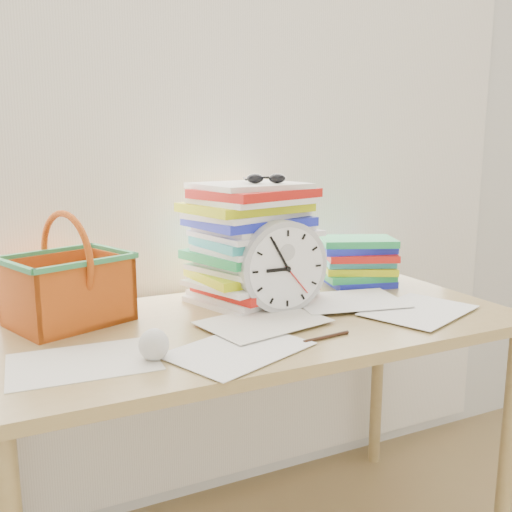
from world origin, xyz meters
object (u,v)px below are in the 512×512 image
clock (282,267)px  basket (67,269)px  desk (258,345)px  book_stack (356,262)px  paper_stack (251,243)px

clock → basket: 0.57m
desk → clock: (0.09, 0.03, 0.20)m
desk → book_stack: size_ratio=5.28×
paper_stack → clock: 0.16m
basket → desk: bearing=-42.5°
clock → book_stack: 0.41m
basket → book_stack: bearing=-20.0°
desk → basket: size_ratio=4.82×
desk → book_stack: (0.46, 0.20, 0.15)m
clock → basket: size_ratio=0.89×
book_stack → basket: basket is taller
paper_stack → book_stack: (0.39, 0.02, -0.10)m
paper_stack → book_stack: paper_stack is taller
clock → basket: (-0.55, 0.15, 0.02)m
basket → paper_stack: bearing=-21.3°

